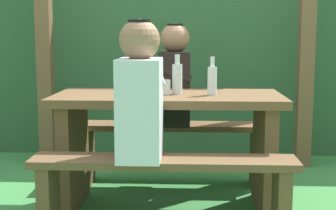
{
  "coord_description": "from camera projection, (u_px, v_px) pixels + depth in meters",
  "views": [
    {
      "loc": [
        0.14,
        -3.02,
        1.1
      ],
      "look_at": [
        0.0,
        0.0,
        0.66
      ],
      "focal_mm": 52.76,
      "sensor_mm": 36.0,
      "label": 1
    }
  ],
  "objects": [
    {
      "name": "ground_plane",
      "position": [
        168.0,
        208.0,
        3.15
      ],
      "size": [
        12.0,
        12.0,
        0.0
      ],
      "primitive_type": "plane",
      "color": "#3D8642"
    },
    {
      "name": "hedge_backdrop",
      "position": [
        177.0,
        56.0,
        4.88
      ],
      "size": [
        6.4,
        0.91,
        1.77
      ],
      "primitive_type": "cube",
      "color": "#305933",
      "rests_on": "ground_plane"
    },
    {
      "name": "pergola_post_left",
      "position": [
        44.0,
        38.0,
        4.11
      ],
      "size": [
        0.12,
        0.12,
        2.13
      ],
      "primitive_type": "cube",
      "color": "brown",
      "rests_on": "ground_plane"
    },
    {
      "name": "pergola_post_right",
      "position": [
        307.0,
        38.0,
        4.01
      ],
      "size": [
        0.12,
        0.12,
        2.13
      ],
      "primitive_type": "cube",
      "color": "brown",
      "rests_on": "ground_plane"
    },
    {
      "name": "picnic_table",
      "position": [
        168.0,
        131.0,
        3.08
      ],
      "size": [
        1.4,
        0.64,
        0.73
      ],
      "color": "brown",
      "rests_on": "ground_plane"
    },
    {
      "name": "bench_near",
      "position": [
        164.0,
        182.0,
        2.6
      ],
      "size": [
        1.4,
        0.24,
        0.46
      ],
      "color": "brown",
      "rests_on": "ground_plane"
    },
    {
      "name": "bench_far",
      "position": [
        171.0,
        141.0,
        3.6
      ],
      "size": [
        1.4,
        0.24,
        0.46
      ],
      "color": "brown",
      "rests_on": "ground_plane"
    },
    {
      "name": "person_white_shirt",
      "position": [
        140.0,
        95.0,
        2.55
      ],
      "size": [
        0.25,
        0.35,
        0.72
      ],
      "color": "silver",
      "rests_on": "bench_near"
    },
    {
      "name": "person_black_coat",
      "position": [
        175.0,
        78.0,
        3.53
      ],
      "size": [
        0.25,
        0.35,
        0.72
      ],
      "color": "black",
      "rests_on": "bench_far"
    },
    {
      "name": "drinking_glass",
      "position": [
        165.0,
        87.0,
        3.0
      ],
      "size": [
        0.07,
        0.07,
        0.09
      ],
      "primitive_type": "cylinder",
      "color": "silver",
      "rests_on": "picnic_table"
    },
    {
      "name": "bottle_left",
      "position": [
        177.0,
        78.0,
        3.02
      ],
      "size": [
        0.06,
        0.06,
        0.24
      ],
      "color": "silver",
      "rests_on": "picnic_table"
    },
    {
      "name": "bottle_right",
      "position": [
        212.0,
        80.0,
        2.98
      ],
      "size": [
        0.06,
        0.06,
        0.23
      ],
      "color": "silver",
      "rests_on": "picnic_table"
    },
    {
      "name": "cell_phone",
      "position": [
        128.0,
        91.0,
        3.15
      ],
      "size": [
        0.08,
        0.15,
        0.01
      ],
      "primitive_type": "cube",
      "rotation": [
        0.0,
        0.0,
        0.08
      ],
      "color": "black",
      "rests_on": "picnic_table"
    }
  ]
}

